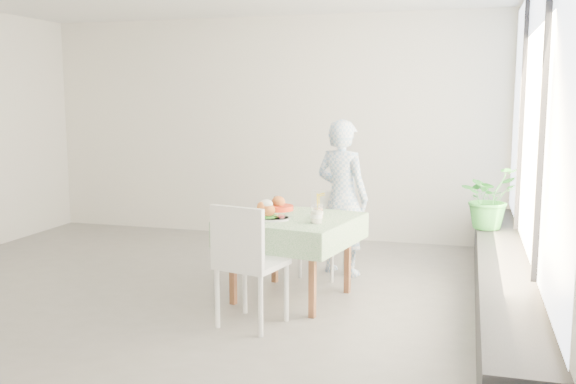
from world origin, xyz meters
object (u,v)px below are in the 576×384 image
(chair_far, at_px, (323,251))
(juice_cup_orange, at_px, (318,212))
(main_dish, at_px, (268,213))
(chair_near, at_px, (251,288))
(potted_plant, at_px, (489,197))
(cafe_table, at_px, (292,248))
(diner, at_px, (342,198))

(chair_far, xyz_separation_m, juice_cup_orange, (0.13, -0.79, 0.54))
(chair_far, distance_m, main_dish, 1.14)
(chair_far, xyz_separation_m, chair_near, (-0.23, -1.55, 0.04))
(main_dish, height_order, potted_plant, potted_plant)
(potted_plant, bearing_deg, juice_cup_orange, -140.88)
(cafe_table, relative_size, diner, 0.78)
(chair_near, xyz_separation_m, potted_plant, (1.81, 1.93, 0.51))
(juice_cup_orange, bearing_deg, potted_plant, 39.12)
(cafe_table, relative_size, juice_cup_orange, 5.09)
(chair_far, height_order, main_dish, main_dish)
(chair_far, bearing_deg, chair_near, -98.50)
(cafe_table, xyz_separation_m, chair_near, (-0.13, -0.75, -0.16))
(cafe_table, height_order, chair_far, chair_far)
(main_dish, distance_m, potted_plant, 2.29)
(cafe_table, height_order, juice_cup_orange, juice_cup_orange)
(chair_far, height_order, diner, diner)
(juice_cup_orange, distance_m, potted_plant, 1.86)
(main_dish, xyz_separation_m, juice_cup_orange, (0.40, 0.17, -0.00))
(diner, distance_m, main_dish, 1.18)
(cafe_table, relative_size, potted_plant, 1.97)
(potted_plant, bearing_deg, chair_near, -133.10)
(chair_near, relative_size, potted_plant, 1.57)
(chair_far, xyz_separation_m, main_dish, (-0.27, -0.96, 0.54))
(main_dish, bearing_deg, diner, 68.45)
(juice_cup_orange, height_order, potted_plant, potted_plant)
(chair_near, height_order, diner, diner)
(chair_far, height_order, potted_plant, potted_plant)
(juice_cup_orange, bearing_deg, chair_far, 99.53)
(diner, distance_m, potted_plant, 1.44)
(main_dish, height_order, juice_cup_orange, juice_cup_orange)
(chair_near, height_order, potted_plant, potted_plant)
(diner, bearing_deg, juice_cup_orange, 108.80)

